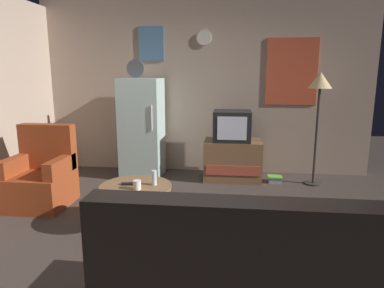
{
  "coord_description": "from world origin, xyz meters",
  "views": [
    {
      "loc": [
        0.46,
        -3.07,
        1.58
      ],
      "look_at": [
        0.01,
        0.9,
        0.75
      ],
      "focal_mm": 32.23,
      "sensor_mm": 36.0,
      "label": 1
    }
  ],
  "objects_px": {
    "crt_tv": "(232,126)",
    "book_stack": "(275,179)",
    "wine_glass": "(154,178)",
    "mug_ceramic_white": "(137,185)",
    "coffee_table": "(136,207)",
    "armchair": "(41,177)",
    "fridge": "(142,128)",
    "standing_lamp": "(320,89)",
    "couch": "(239,280)",
    "remote_control": "(129,184)",
    "tv_stand": "(233,160)"
  },
  "relations": [
    {
      "from": "armchair",
      "to": "couch",
      "type": "relative_size",
      "value": 0.56
    },
    {
      "from": "fridge",
      "to": "couch",
      "type": "relative_size",
      "value": 1.04
    },
    {
      "from": "crt_tv",
      "to": "book_stack",
      "type": "relative_size",
      "value": 2.65
    },
    {
      "from": "wine_glass",
      "to": "standing_lamp",
      "type": "bearing_deg",
      "value": 41.07
    },
    {
      "from": "remote_control",
      "to": "mug_ceramic_white",
      "type": "bearing_deg",
      "value": -51.38
    },
    {
      "from": "wine_glass",
      "to": "book_stack",
      "type": "xyz_separation_m",
      "value": [
        1.41,
        1.71,
        -0.5
      ]
    },
    {
      "from": "book_stack",
      "to": "wine_glass",
      "type": "bearing_deg",
      "value": -129.46
    },
    {
      "from": "standing_lamp",
      "to": "remote_control",
      "type": "distance_m",
      "value": 2.94
    },
    {
      "from": "coffee_table",
      "to": "mug_ceramic_white",
      "type": "height_order",
      "value": "mug_ceramic_white"
    },
    {
      "from": "tv_stand",
      "to": "book_stack",
      "type": "height_order",
      "value": "tv_stand"
    },
    {
      "from": "tv_stand",
      "to": "wine_glass",
      "type": "height_order",
      "value": "wine_glass"
    },
    {
      "from": "crt_tv",
      "to": "couch",
      "type": "xyz_separation_m",
      "value": [
        0.06,
        -3.09,
        -0.5
      ]
    },
    {
      "from": "fridge",
      "to": "standing_lamp",
      "type": "xyz_separation_m",
      "value": [
        2.55,
        -0.13,
        0.6
      ]
    },
    {
      "from": "fridge",
      "to": "coffee_table",
      "type": "relative_size",
      "value": 2.46
    },
    {
      "from": "tv_stand",
      "to": "standing_lamp",
      "type": "relative_size",
      "value": 0.53
    },
    {
      "from": "wine_glass",
      "to": "crt_tv",
      "type": "bearing_deg",
      "value": 66.79
    },
    {
      "from": "book_stack",
      "to": "tv_stand",
      "type": "bearing_deg",
      "value": 172.95
    },
    {
      "from": "remote_control",
      "to": "standing_lamp",
      "type": "bearing_deg",
      "value": 32.6
    },
    {
      "from": "wine_glass",
      "to": "remote_control",
      "type": "relative_size",
      "value": 1.0
    },
    {
      "from": "mug_ceramic_white",
      "to": "coffee_table",
      "type": "bearing_deg",
      "value": 112.5
    },
    {
      "from": "tv_stand",
      "to": "crt_tv",
      "type": "xyz_separation_m",
      "value": [
        -0.02,
        -0.0,
        0.52
      ]
    },
    {
      "from": "fridge",
      "to": "wine_glass",
      "type": "distance_m",
      "value": 1.93
    },
    {
      "from": "wine_glass",
      "to": "armchair",
      "type": "bearing_deg",
      "value": 161.07
    },
    {
      "from": "crt_tv",
      "to": "coffee_table",
      "type": "height_order",
      "value": "crt_tv"
    },
    {
      "from": "fridge",
      "to": "armchair",
      "type": "height_order",
      "value": "fridge"
    },
    {
      "from": "tv_stand",
      "to": "couch",
      "type": "bearing_deg",
      "value": -89.34
    },
    {
      "from": "mug_ceramic_white",
      "to": "book_stack",
      "type": "height_order",
      "value": "mug_ceramic_white"
    },
    {
      "from": "remote_control",
      "to": "book_stack",
      "type": "height_order",
      "value": "remote_control"
    },
    {
      "from": "coffee_table",
      "to": "armchair",
      "type": "height_order",
      "value": "armchair"
    },
    {
      "from": "crt_tv",
      "to": "standing_lamp",
      "type": "height_order",
      "value": "standing_lamp"
    },
    {
      "from": "coffee_table",
      "to": "remote_control",
      "type": "bearing_deg",
      "value": 176.58
    },
    {
      "from": "mug_ceramic_white",
      "to": "armchair",
      "type": "height_order",
      "value": "armchair"
    },
    {
      "from": "fridge",
      "to": "armchair",
      "type": "relative_size",
      "value": 1.84
    },
    {
      "from": "standing_lamp",
      "to": "book_stack",
      "type": "height_order",
      "value": "standing_lamp"
    },
    {
      "from": "coffee_table",
      "to": "remote_control",
      "type": "relative_size",
      "value": 4.8
    },
    {
      "from": "armchair",
      "to": "book_stack",
      "type": "distance_m",
      "value": 3.17
    },
    {
      "from": "fridge",
      "to": "couch",
      "type": "bearing_deg",
      "value": -65.59
    },
    {
      "from": "mug_ceramic_white",
      "to": "book_stack",
      "type": "bearing_deg",
      "value": 50.35
    },
    {
      "from": "fridge",
      "to": "couch",
      "type": "xyz_separation_m",
      "value": [
        1.42,
        -3.13,
        -0.44
      ]
    },
    {
      "from": "armchair",
      "to": "crt_tv",
      "type": "bearing_deg",
      "value": 29.17
    },
    {
      "from": "fridge",
      "to": "crt_tv",
      "type": "height_order",
      "value": "fridge"
    },
    {
      "from": "coffee_table",
      "to": "mug_ceramic_white",
      "type": "xyz_separation_m",
      "value": [
        0.05,
        -0.12,
        0.28
      ]
    },
    {
      "from": "fridge",
      "to": "couch",
      "type": "distance_m",
      "value": 3.46
    },
    {
      "from": "crt_tv",
      "to": "standing_lamp",
      "type": "relative_size",
      "value": 0.34
    },
    {
      "from": "tv_stand",
      "to": "crt_tv",
      "type": "height_order",
      "value": "crt_tv"
    },
    {
      "from": "standing_lamp",
      "to": "couch",
      "type": "height_order",
      "value": "standing_lamp"
    },
    {
      "from": "wine_glass",
      "to": "fridge",
      "type": "bearing_deg",
      "value": 107.99
    },
    {
      "from": "crt_tv",
      "to": "wine_glass",
      "type": "distance_m",
      "value": 1.97
    },
    {
      "from": "tv_stand",
      "to": "couch",
      "type": "relative_size",
      "value": 0.49
    },
    {
      "from": "tv_stand",
      "to": "book_stack",
      "type": "bearing_deg",
      "value": -7.05
    }
  ]
}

